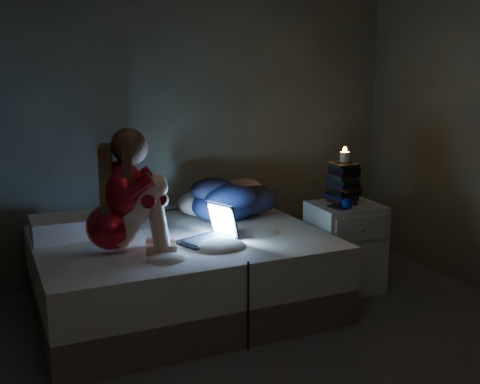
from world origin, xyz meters
TOP-DOWN VIEW (x-y plane):
  - floor at (0.00, 0.00)m, footprint 3.60×3.80m
  - wall_back at (0.00, 1.91)m, footprint 3.60×0.02m
  - bed at (-0.33, 1.10)m, footprint 1.87×1.40m
  - pillow at (-1.01, 1.39)m, footprint 0.48×0.34m
  - woman at (-0.82, 0.94)m, footprint 0.53×0.42m
  - laptop at (-0.23, 0.90)m, footprint 0.41×0.36m
  - clothes_pile at (0.11, 1.41)m, footprint 0.67×0.62m
  - nightstand at (0.88, 0.97)m, footprint 0.51×0.46m
  - book_stack at (0.89, 1.02)m, footprint 0.19×0.25m
  - candle at (0.89, 1.02)m, footprint 0.07×0.07m
  - phone at (0.76, 0.88)m, footprint 0.10×0.15m
  - blue_orb at (0.81, 0.83)m, footprint 0.08×0.08m

SIDE VIEW (x-z plane):
  - floor at x=0.00m, z-range -0.02..0.00m
  - bed at x=-0.33m, z-range 0.00..0.51m
  - nightstand at x=0.88m, z-range 0.00..0.64m
  - pillow at x=-1.01m, z-range 0.51..0.65m
  - laptop at x=-0.23m, z-range 0.51..0.76m
  - phone at x=0.76m, z-range 0.64..0.65m
  - clothes_pile at x=0.11m, z-range 0.51..0.84m
  - blue_orb at x=0.81m, z-range 0.64..0.72m
  - book_stack at x=0.89m, z-range 0.64..0.93m
  - woman at x=-0.82m, z-range 0.51..1.27m
  - candle at x=0.89m, z-range 0.93..1.01m
  - wall_back at x=0.00m, z-range 0.00..2.60m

